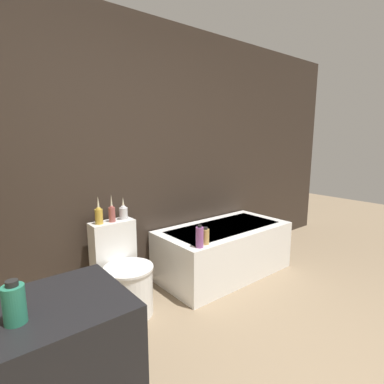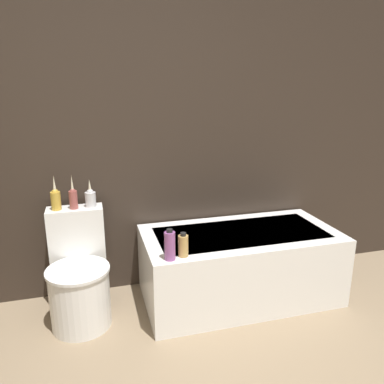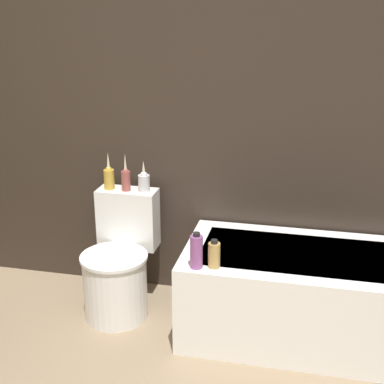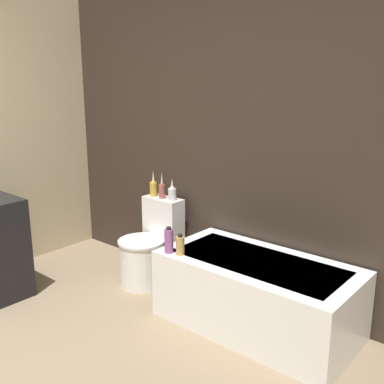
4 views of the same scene
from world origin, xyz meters
name	(u,v)px [view 2 (image 2 of 4)]	position (x,y,z in m)	size (l,w,h in m)	color
wall_back_tiled	(121,125)	(0.00, 2.38, 1.30)	(6.40, 0.06, 2.60)	#332821
bathtub	(240,264)	(0.80, 1.96, 0.27)	(1.45, 0.73, 0.53)	white
toilet	(79,278)	(-0.37, 1.99, 0.31)	(0.42, 0.58, 0.75)	white
vase_gold	(56,198)	(-0.49, 2.19, 0.83)	(0.07, 0.07, 0.24)	gold
vase_silver	(73,197)	(-0.37, 2.18, 0.83)	(0.06, 0.06, 0.24)	#994C47
vase_bronze	(90,197)	(-0.26, 2.19, 0.82)	(0.07, 0.07, 0.20)	silver
shampoo_bottle_tall	(170,245)	(0.20, 1.66, 0.62)	(0.07, 0.07, 0.20)	#8C4C8C
shampoo_bottle_short	(183,245)	(0.29, 1.69, 0.60)	(0.07, 0.07, 0.16)	tan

